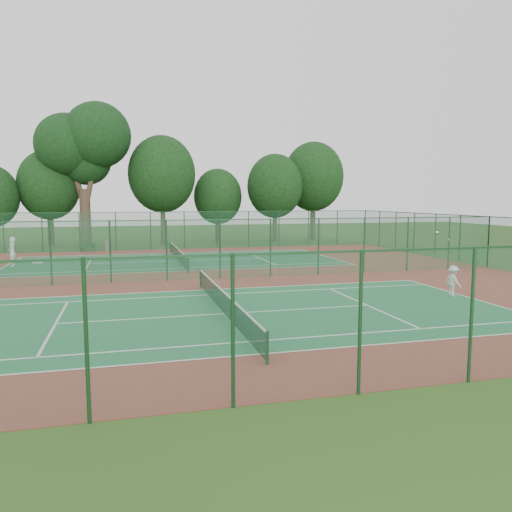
% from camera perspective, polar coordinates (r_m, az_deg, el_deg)
% --- Properties ---
extents(ground, '(120.00, 120.00, 0.00)m').
position_cam_1_polar(ground, '(29.15, -7.09, -2.70)').
color(ground, '#2B4E18').
rests_on(ground, ground).
extents(red_pad, '(40.00, 36.00, 0.01)m').
position_cam_1_polar(red_pad, '(29.15, -7.09, -2.69)').
color(red_pad, maroon).
rests_on(red_pad, ground).
extents(court_near, '(23.77, 10.97, 0.01)m').
position_cam_1_polar(court_near, '(20.42, -3.70, -6.62)').
color(court_near, '#226B3D').
rests_on(court_near, red_pad).
extents(court_far, '(23.77, 10.97, 0.01)m').
position_cam_1_polar(court_far, '(38.00, -8.90, -0.54)').
color(court_far, '#1D5C38').
rests_on(court_far, red_pad).
extents(fence_north, '(40.00, 0.09, 3.50)m').
position_cam_1_polar(fence_north, '(46.77, -10.07, 2.91)').
color(fence_north, '#18482B').
rests_on(fence_north, ground).
extents(fence_south, '(40.00, 0.09, 3.50)m').
position_cam_1_polar(fence_south, '(11.55, 4.89, -8.04)').
color(fence_south, '#194D2C').
rests_on(fence_south, ground).
extents(fence_east, '(0.09, 36.00, 3.50)m').
position_cam_1_polar(fence_east, '(37.25, 25.02, 1.48)').
color(fence_east, '#194C33').
rests_on(fence_east, ground).
extents(fence_divider, '(40.00, 0.09, 3.50)m').
position_cam_1_polar(fence_divider, '(28.92, -7.14, 0.75)').
color(fence_divider, '#1A4F2E').
rests_on(fence_divider, ground).
extents(tennis_net_near, '(0.10, 12.90, 0.97)m').
position_cam_1_polar(tennis_net_near, '(20.31, -3.71, -5.16)').
color(tennis_net_near, '#12331B').
rests_on(tennis_net_near, ground).
extents(tennis_net_far, '(0.10, 12.90, 0.97)m').
position_cam_1_polar(tennis_net_far, '(37.94, -8.92, 0.25)').
color(tennis_net_far, '#163D1D').
rests_on(tennis_net_far, ground).
extents(player_near, '(0.61, 0.98, 1.46)m').
position_cam_1_polar(player_near, '(25.74, 21.61, -2.65)').
color(player_near, silver).
rests_on(player_near, court_near).
extents(player_far, '(0.50, 0.75, 2.01)m').
position_cam_1_polar(player_far, '(38.32, -26.10, 0.44)').
color(player_far, white).
rests_on(player_far, court_far).
extents(trash_bin, '(0.60, 0.60, 0.86)m').
position_cam_1_polar(trash_bin, '(46.35, -16.67, 1.06)').
color(trash_bin, slate).
rests_on(trash_bin, red_pad).
extents(bench, '(1.30, 0.48, 0.79)m').
position_cam_1_polar(bench, '(46.17, -18.68, 0.94)').
color(bench, black).
rests_on(bench, red_pad).
extents(kit_bag, '(0.72, 0.35, 0.26)m').
position_cam_1_polar(kit_bag, '(39.21, -23.67, -0.62)').
color(kit_bag, silver).
rests_on(kit_bag, red_pad).
extents(stray_ball_a, '(0.06, 0.06, 0.06)m').
position_cam_1_polar(stray_ball_a, '(28.94, -6.97, -2.68)').
color(stray_ball_a, '#D0EB36').
rests_on(stray_ball_a, red_pad).
extents(stray_ball_b, '(0.07, 0.07, 0.07)m').
position_cam_1_polar(stray_ball_b, '(29.71, 2.29, -2.39)').
color(stray_ball_b, '#A9C72E').
rests_on(stray_ball_b, red_pad).
extents(stray_ball_c, '(0.07, 0.07, 0.07)m').
position_cam_1_polar(stray_ball_c, '(28.47, -5.61, -2.81)').
color(stray_ball_c, '#A5C42D').
rests_on(stray_ball_c, red_pad).
extents(big_tree, '(9.09, 6.65, 13.96)m').
position_cam_1_polar(big_tree, '(52.20, -19.07, 11.95)').
color(big_tree, '#3D2C21').
rests_on(big_tree, ground).
extents(evergreen_row, '(39.00, 5.00, 12.00)m').
position_cam_1_polar(evergreen_row, '(53.15, -10.05, 1.43)').
color(evergreen_row, black).
rests_on(evergreen_row, ground).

